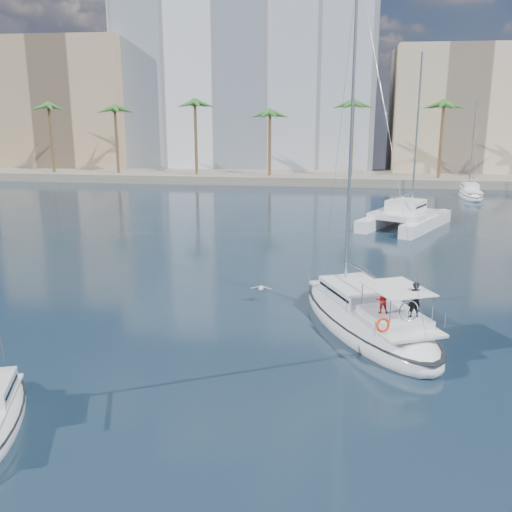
# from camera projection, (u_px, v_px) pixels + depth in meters

# --- Properties ---
(ground) EXTENTS (160.00, 160.00, 0.00)m
(ground) POSITION_uv_depth(u_px,v_px,m) (263.00, 327.00, 28.27)
(ground) COLOR black
(ground) RESTS_ON ground
(quay) EXTENTS (120.00, 14.00, 1.20)m
(quay) POSITION_uv_depth(u_px,v_px,m) (313.00, 177.00, 86.65)
(quay) COLOR gray
(quay) RESTS_ON ground
(building_modern) EXTENTS (42.00, 16.00, 28.00)m
(building_modern) POSITION_uv_depth(u_px,v_px,m) (247.00, 89.00, 96.44)
(building_modern) COLOR white
(building_modern) RESTS_ON ground
(building_tan_left) EXTENTS (22.00, 14.00, 22.00)m
(building_tan_left) POSITION_uv_depth(u_px,v_px,m) (70.00, 107.00, 97.35)
(building_tan_left) COLOR tan
(building_tan_left) RESTS_ON ground
(building_beige) EXTENTS (20.00, 14.00, 20.00)m
(building_beige) POSITION_uv_depth(u_px,v_px,m) (457.00, 113.00, 90.02)
(building_beige) COLOR beige
(building_beige) RESTS_ON ground
(palm_left) EXTENTS (3.60, 3.60, 12.30)m
(palm_left) POSITION_uv_depth(u_px,v_px,m) (85.00, 111.00, 84.95)
(palm_left) COLOR brown
(palm_left) RESTS_ON ground
(palm_centre) EXTENTS (3.60, 3.60, 12.30)m
(palm_centre) POSITION_uv_depth(u_px,v_px,m) (314.00, 111.00, 80.41)
(palm_centre) COLOR brown
(palm_centre) RESTS_ON ground
(main_sloop) EXTENTS (8.48, 12.53, 17.86)m
(main_sloop) POSITION_uv_depth(u_px,v_px,m) (367.00, 319.00, 27.89)
(main_sloop) COLOR white
(main_sloop) RESTS_ON ground
(catamaran) EXTENTS (9.44, 11.69, 15.44)m
(catamaran) POSITION_uv_depth(u_px,v_px,m) (405.00, 215.00, 52.24)
(catamaran) COLOR white
(catamaran) RESTS_ON ground
(seagull) EXTENTS (1.21, 0.52, 0.22)m
(seagull) POSITION_uv_depth(u_px,v_px,m) (261.00, 288.00, 31.69)
(seagull) COLOR silver
(seagull) RESTS_ON ground
(moored_yacht_a) EXTENTS (3.37, 9.52, 11.90)m
(moored_yacht_a) POSITION_uv_depth(u_px,v_px,m) (470.00, 197.00, 70.70)
(moored_yacht_a) COLOR white
(moored_yacht_a) RESTS_ON ground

